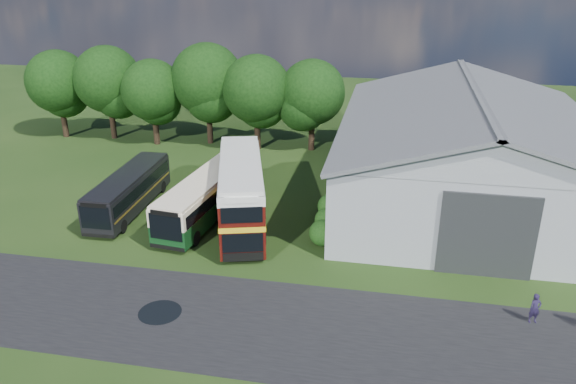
% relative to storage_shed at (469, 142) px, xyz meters
% --- Properties ---
extents(ground, '(120.00, 120.00, 0.00)m').
position_rel_storage_shed_xyz_m(ground, '(-15.00, -15.98, -4.17)').
color(ground, black).
rests_on(ground, ground).
extents(asphalt_road, '(60.00, 8.00, 0.02)m').
position_rel_storage_shed_xyz_m(asphalt_road, '(-12.00, -18.98, -4.17)').
color(asphalt_road, black).
rests_on(asphalt_road, ground).
extents(puddle, '(2.20, 2.20, 0.01)m').
position_rel_storage_shed_xyz_m(puddle, '(-16.50, -18.98, -4.17)').
color(puddle, black).
rests_on(puddle, ground).
extents(storage_shed, '(18.80, 24.80, 8.15)m').
position_rel_storage_shed_xyz_m(storage_shed, '(0.00, 0.00, 0.00)').
color(storage_shed, gray).
rests_on(storage_shed, ground).
extents(tree_far_left, '(6.12, 6.12, 8.64)m').
position_rel_storage_shed_xyz_m(tree_far_left, '(-38.00, 8.02, 1.40)').
color(tree_far_left, black).
rests_on(tree_far_left, ground).
extents(tree_left_a, '(6.46, 6.46, 9.12)m').
position_rel_storage_shed_xyz_m(tree_left_a, '(-33.00, 8.52, 1.71)').
color(tree_left_a, black).
rests_on(tree_left_a, ground).
extents(tree_left_b, '(5.78, 5.78, 8.16)m').
position_rel_storage_shed_xyz_m(tree_left_b, '(-28.00, 7.52, 1.09)').
color(tree_left_b, black).
rests_on(tree_left_b, ground).
extents(tree_mid, '(6.80, 6.80, 9.60)m').
position_rel_storage_shed_xyz_m(tree_mid, '(-23.00, 8.82, 2.02)').
color(tree_mid, black).
rests_on(tree_mid, ground).
extents(tree_right_a, '(6.26, 6.26, 8.83)m').
position_rel_storage_shed_xyz_m(tree_right_a, '(-18.00, 7.82, 1.52)').
color(tree_right_a, black).
rests_on(tree_right_a, ground).
extents(tree_right_b, '(5.98, 5.98, 8.45)m').
position_rel_storage_shed_xyz_m(tree_right_b, '(-13.00, 8.62, 1.27)').
color(tree_right_b, black).
rests_on(tree_right_b, ground).
extents(shrub_front, '(1.70, 1.70, 1.70)m').
position_rel_storage_shed_xyz_m(shrub_front, '(-9.40, -9.98, -4.17)').
color(shrub_front, '#194714').
rests_on(shrub_front, ground).
extents(shrub_mid, '(1.60, 1.60, 1.60)m').
position_rel_storage_shed_xyz_m(shrub_mid, '(-9.40, -7.98, -4.17)').
color(shrub_mid, '#194714').
rests_on(shrub_mid, ground).
extents(shrub_back, '(1.80, 1.80, 1.80)m').
position_rel_storage_shed_xyz_m(shrub_back, '(-9.40, -5.98, -4.17)').
color(shrub_back, '#194714').
rests_on(shrub_back, ground).
extents(bus_green_single, '(3.73, 10.99, 2.97)m').
position_rel_storage_shed_xyz_m(bus_green_single, '(-17.85, -7.78, -2.58)').
color(bus_green_single, black).
rests_on(bus_green_single, ground).
extents(bus_maroon_double, '(5.64, 11.16, 4.65)m').
position_rel_storage_shed_xyz_m(bus_maroon_double, '(-15.06, -8.42, -1.85)').
color(bus_maroon_double, black).
rests_on(bus_maroon_double, ground).
extents(bus_dark_single, '(2.53, 9.97, 2.74)m').
position_rel_storage_shed_xyz_m(bus_dark_single, '(-23.57, -7.46, -2.71)').
color(bus_dark_single, black).
rests_on(bus_dark_single, ground).
extents(visitor_a, '(0.66, 0.52, 1.58)m').
position_rel_storage_shed_xyz_m(visitor_a, '(1.96, -16.21, -3.38)').
color(visitor_a, '#211A39').
rests_on(visitor_a, ground).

